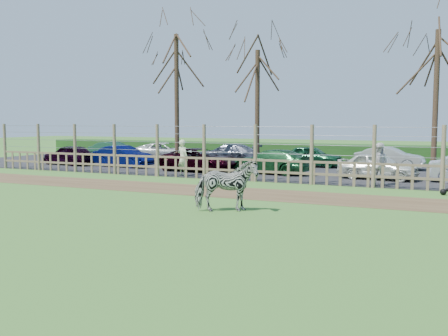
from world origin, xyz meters
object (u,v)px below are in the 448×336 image
at_px(tree_left, 176,68).
at_px(car_2, 200,160).
at_px(tree_mid, 257,80).
at_px(car_9, 227,154).
at_px(tree_right, 437,67).
at_px(car_10, 311,156).
at_px(car_11, 389,158).
at_px(car_1, 123,156).
at_px(car_7, 114,151).
at_px(visitor_b, 378,164).
at_px(zebra, 226,186).
at_px(car_3, 271,162).
at_px(visitor_a, 183,158).
at_px(car_0, 70,155).
at_px(car_4, 378,166).
at_px(crow, 444,192).
at_px(car_8, 165,152).

distance_m(tree_left, car_2, 5.82).
distance_m(tree_mid, car_9, 5.70).
height_order(tree_right, car_10, tree_right).
bearing_deg(car_11, car_1, 114.45).
distance_m(car_7, car_9, 8.36).
bearing_deg(tree_right, visitor_b, -109.68).
height_order(zebra, car_2, zebra).
bearing_deg(car_9, tree_right, 74.83).
bearing_deg(tree_right, zebra, -111.26).
bearing_deg(visitor_b, car_11, -84.59).
relative_size(tree_right, car_3, 1.78).
xyz_separation_m(zebra, car_9, (-6.76, 15.22, -0.12)).
relative_size(tree_right, car_1, 2.02).
height_order(visitor_a, car_0, visitor_a).
bearing_deg(car_1, car_4, -85.38).
height_order(car_1, car_9, same).
xyz_separation_m(car_2, car_10, (4.58, 5.07, 0.00)).
bearing_deg(car_11, zebra, 174.68).
distance_m(car_2, car_3, 3.74).
height_order(car_2, car_3, same).
bearing_deg(car_1, car_0, 100.75).
relative_size(tree_right, car_4, 2.09).
xyz_separation_m(car_1, car_3, (8.97, -0.14, 0.00)).
xyz_separation_m(tree_mid, visitor_a, (-1.89, -5.01, -3.96)).
bearing_deg(car_10, car_7, 91.17).
bearing_deg(car_3, crow, 69.35).
distance_m(car_0, car_10, 14.36).
distance_m(tree_left, car_1, 5.86).
xyz_separation_m(tree_mid, car_7, (-11.26, 2.14, -4.23)).
bearing_deg(car_4, car_8, 76.95).
xyz_separation_m(tree_left, car_0, (-6.58, -1.48, -4.98)).
bearing_deg(car_2, car_4, -81.65).
bearing_deg(tree_left, car_9, 65.49).
bearing_deg(car_10, car_0, 109.94).
bearing_deg(tree_mid, crow, -34.16).
bearing_deg(car_3, tree_mid, -138.78).
bearing_deg(tree_right, car_1, -170.58).
bearing_deg(crow, car_4, 126.30).
bearing_deg(tree_right, car_11, 136.02).
height_order(tree_right, car_7, tree_right).
height_order(tree_right, car_3, tree_right).
relative_size(tree_mid, visitor_b, 3.96).
distance_m(tree_left, zebra, 15.20).
xyz_separation_m(visitor_a, visitor_b, (8.98, 0.18, 0.00)).
distance_m(car_4, car_9, 11.03).
xyz_separation_m(car_4, car_9, (-9.72, 5.22, 0.00)).
bearing_deg(car_10, tree_left, 115.68).
xyz_separation_m(visitor_a, car_10, (4.37, 7.26, -0.26)).
height_order(car_3, car_9, same).
height_order(car_0, car_11, same).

